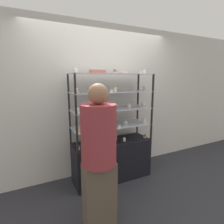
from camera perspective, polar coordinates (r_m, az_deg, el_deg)
The scene contains 35 objects.
ground_plane at distance 3.23m, azimuth 0.00°, elevation -20.60°, with size 20.00×20.00×0.00m, color #2D2D33.
back_wall at distance 3.11m, azimuth -2.96°, elevation 3.72°, with size 8.00×0.05×2.60m.
display_base at distance 3.07m, azimuth 0.00°, elevation -15.33°, with size 1.30×0.44×0.66m.
display_riser_lower at distance 2.86m, azimuth 0.00°, elevation -4.67°, with size 1.30×0.44×0.28m.
display_riser_middle at distance 2.80m, azimuth 0.00°, elevation 0.76°, with size 1.30×0.44×0.28m.
display_riser_upper at distance 2.76m, azimuth 0.00°, elevation 6.39°, with size 1.30×0.44×0.28m.
display_riser_top at distance 2.76m, azimuth 0.00°, elevation 12.11°, with size 1.30×0.44×0.28m.
layer_cake_centerpiece at distance 2.98m, azimuth 0.22°, elevation -8.10°, with size 0.16×0.16×0.11m.
sheet_cake_frosted at distance 2.61m, azimuth -4.81°, elevation 13.17°, with size 0.22×0.14×0.06m.
cupcake_0 at distance 2.65m, azimuth -10.96°, elevation -11.33°, with size 0.05×0.05×0.07m.
cupcake_1 at distance 2.81m, azimuth -3.51°, elevation -9.86°, with size 0.05×0.05×0.07m.
cupcake_2 at distance 2.94m, azimuth 4.04°, elevation -8.88°, with size 0.05×0.05×0.07m.
cupcake_3 at distance 3.14m, azimuth 10.67°, elevation -7.72°, with size 0.05×0.05×0.07m.
price_tag_0 at distance 2.73m, azimuth 0.28°, elevation -10.70°, with size 0.04×0.00×0.04m.
cupcake_4 at distance 2.56m, azimuth -10.95°, elevation -5.50°, with size 0.07×0.07×0.08m.
cupcake_5 at distance 2.68m, azimuth -2.91°, elevation -4.54°, with size 0.07×0.07×0.08m.
cupcake_6 at distance 2.85m, azimuth 4.47°, elevation -3.62°, with size 0.07×0.07×0.08m.
cupcake_7 at distance 3.07m, azimuth 10.35°, elevation -2.72°, with size 0.07×0.07×0.08m.
price_tag_1 at distance 2.69m, azimuth 2.49°, elevation -4.83°, with size 0.04×0.00×0.04m.
cupcake_8 at distance 2.47m, azimuth -11.15°, elevation 0.41°, with size 0.06×0.06×0.07m.
cupcake_9 at distance 2.64m, azimuth -5.40°, elevation 1.23°, with size 0.06×0.06×0.07m.
cupcake_10 at distance 2.76m, azimuth 0.38°, elevation 1.70°, with size 0.06×0.06×0.07m.
cupcake_11 at distance 2.88m, azimuth 5.59°, elevation 2.03°, with size 0.06×0.06×0.07m.
cupcake_12 at distance 3.06m, azimuth 10.08°, elevation 2.43°, with size 0.06×0.06×0.07m.
price_tag_2 at distance 2.45m, azimuth -6.48°, elevation 0.18°, with size 0.04×0.00×0.04m.
cupcake_13 at distance 2.45m, azimuth -11.55°, elevation 6.83°, with size 0.06×0.06×0.08m.
cupcake_14 at distance 2.67m, azimuth 0.87°, elevation 7.36°, with size 0.06×0.06×0.08m.
cupcake_15 at distance 3.01m, azimuth 10.59°, elevation 7.59°, with size 0.06×0.06×0.08m.
price_tag_3 at distance 2.53m, azimuth -0.15°, elevation 6.87°, with size 0.04×0.00×0.04m.
cupcake_16 at distance 2.48m, azimuth -11.79°, elevation 13.11°, with size 0.05×0.05×0.06m.
cupcake_17 at distance 2.67m, azimuth 0.88°, elevation 13.16°, with size 0.05×0.05×0.06m.
cupcake_18 at distance 3.02m, azimuth 10.54°, elevation 12.72°, with size 0.05×0.05×0.06m.
price_tag_4 at distance 2.78m, azimuth 9.45°, elevation 12.76°, with size 0.04×0.00×0.04m.
donut_glazed at distance 2.90m, azimuth 3.97°, elevation 12.67°, with size 0.12×0.12×0.03m.
customer_figure at distance 1.97m, azimuth -4.29°, elevation -13.42°, with size 0.38×0.38×1.64m.
Camera 1 is at (-1.20, -2.48, 1.69)m, focal length 28.00 mm.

